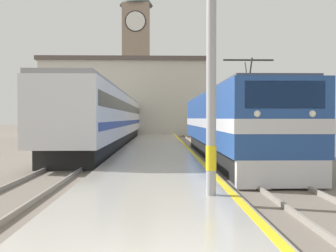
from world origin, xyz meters
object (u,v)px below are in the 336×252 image
Objects in this scene: passenger_train at (120,118)px; catenary_mast at (215,7)px; locomotive_train at (228,124)px; clock_tower at (136,52)px.

catenary_mast reaches higher than passenger_train.
clock_tower is (-7.08, 39.99, 10.47)m from locomotive_train.
passenger_train is (-7.39, 18.06, 0.34)m from locomotive_train.
passenger_train is 24.17m from clock_tower.
locomotive_train is 19.51m from passenger_train.
clock_tower is (-4.83, 50.95, 7.50)m from catenary_mast.
passenger_train is 29.58m from catenary_mast.
clock_tower is at bearing 89.18° from passenger_train.
locomotive_train is at bearing -67.74° from passenger_train.
passenger_train is at bearing 100.05° from catenary_mast.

